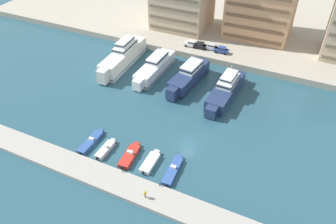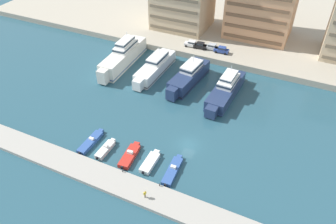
# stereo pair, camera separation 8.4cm
# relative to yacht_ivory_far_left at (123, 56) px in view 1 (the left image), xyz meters

# --- Properties ---
(ground_plane) EXTENTS (400.00, 400.00, 0.00)m
(ground_plane) POSITION_rel_yacht_ivory_far_left_xyz_m (28.23, -21.71, -2.58)
(ground_plane) COLOR #285160
(quay_promenade) EXTENTS (180.00, 70.00, 1.70)m
(quay_promenade) POSITION_rel_yacht_ivory_far_left_xyz_m (28.23, 45.61, -1.73)
(quay_promenade) COLOR #ADA38E
(quay_promenade) RESTS_ON ground
(pier_dock) EXTENTS (120.00, 5.13, 0.71)m
(pier_dock) POSITION_rel_yacht_ivory_far_left_xyz_m (28.23, -36.34, -2.22)
(pier_dock) COLOR #A8A399
(pier_dock) RESTS_ON ground
(yacht_ivory_far_left) EXTENTS (5.20, 22.38, 8.54)m
(yacht_ivory_far_left) POSITION_rel_yacht_ivory_far_left_xyz_m (0.00, 0.00, 0.00)
(yacht_ivory_far_left) COLOR silver
(yacht_ivory_far_left) RESTS_ON ground
(yacht_white_left) EXTENTS (4.44, 19.20, 6.41)m
(yacht_white_left) POSITION_rel_yacht_ivory_far_left_xyz_m (9.86, -0.30, -0.71)
(yacht_white_left) COLOR white
(yacht_white_left) RESTS_ON ground
(yacht_navy_mid_left) EXTENTS (5.83, 18.18, 6.85)m
(yacht_navy_mid_left) POSITION_rel_yacht_ivory_far_left_xyz_m (19.74, -1.14, -0.52)
(yacht_navy_mid_left) COLOR navy
(yacht_navy_mid_left) RESTS_ON ground
(yacht_navy_center_left) EXTENTS (5.31, 19.56, 7.13)m
(yacht_navy_center_left) POSITION_rel_yacht_ivory_far_left_xyz_m (29.82, -2.38, -0.66)
(yacht_navy_center_left) COLOR navy
(yacht_navy_center_left) RESTS_ON ground
(motorboat_blue_far_left) EXTENTS (1.78, 7.77, 1.17)m
(motorboat_blue_far_left) POSITION_rel_yacht_ivory_far_left_xyz_m (10.25, -29.75, -2.17)
(motorboat_blue_far_left) COLOR #33569E
(motorboat_blue_far_left) RESTS_ON ground
(motorboat_white_left) EXTENTS (1.62, 5.95, 1.44)m
(motorboat_white_left) POSITION_rel_yacht_ivory_far_left_xyz_m (14.17, -30.33, -2.09)
(motorboat_white_left) COLOR white
(motorboat_white_left) RESTS_ON ground
(motorboat_red_mid_left) EXTENTS (2.64, 7.23, 1.46)m
(motorboat_red_mid_left) POSITION_rel_yacht_ivory_far_left_xyz_m (19.35, -29.77, -2.11)
(motorboat_red_mid_left) COLOR red
(motorboat_red_mid_left) RESTS_ON ground
(motorboat_white_center_left) EXTENTS (2.11, 6.34, 0.89)m
(motorboat_white_center_left) POSITION_rel_yacht_ivory_far_left_xyz_m (23.70, -29.61, -2.14)
(motorboat_white_center_left) COLOR white
(motorboat_white_center_left) RESTS_ON ground
(motorboat_blue_center) EXTENTS (2.29, 7.89, 1.27)m
(motorboat_blue_center) POSITION_rel_yacht_ivory_far_left_xyz_m (28.37, -29.62, -2.17)
(motorboat_blue_center) COLOR #33569E
(motorboat_blue_center) RESTS_ON ground
(car_white_far_left) EXTENTS (4.20, 2.13, 1.80)m
(car_white_far_left) POSITION_rel_yacht_ivory_far_left_xyz_m (14.11, 14.62, 0.10)
(car_white_far_left) COLOR white
(car_white_far_left) RESTS_ON quay_promenade
(car_black_left) EXTENTS (4.16, 2.05, 1.80)m
(car_black_left) POSITION_rel_yacht_ivory_far_left_xyz_m (16.69, 14.74, 0.10)
(car_black_left) COLOR black
(car_black_left) RESTS_ON quay_promenade
(car_silver_mid_left) EXTENTS (4.13, 1.97, 1.80)m
(car_silver_mid_left) POSITION_rel_yacht_ivory_far_left_xyz_m (19.99, 15.29, 0.10)
(car_silver_mid_left) COLOR #B7BCC1
(car_silver_mid_left) RESTS_ON quay_promenade
(car_blue_center_left) EXTENTS (4.13, 1.98, 1.80)m
(car_blue_center_left) POSITION_rel_yacht_ivory_far_left_xyz_m (23.16, 14.81, 0.10)
(car_blue_center_left) COLOR #28428E
(car_blue_center_left) RESTS_ON quay_promenade
(pedestrian_near_edge) EXTENTS (0.36, 0.58, 1.59)m
(pedestrian_near_edge) POSITION_rel_yacht_ivory_far_left_xyz_m (26.72, -37.17, -0.93)
(pedestrian_near_edge) COLOR #7A6B56
(pedestrian_near_edge) RESTS_ON pier_dock
(bollard_west) EXTENTS (0.20, 0.20, 0.61)m
(bollard_west) POSITION_rel_yacht_ivory_far_left_xyz_m (20.41, -34.02, -1.54)
(bollard_west) COLOR #2D2D33
(bollard_west) RESTS_ON pier_dock
(bollard_west_mid) EXTENTS (0.20, 0.20, 0.61)m
(bollard_west_mid) POSITION_rel_yacht_ivory_far_left_xyz_m (27.87, -34.02, -1.54)
(bollard_west_mid) COLOR #2D2D33
(bollard_west_mid) RESTS_ON pier_dock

